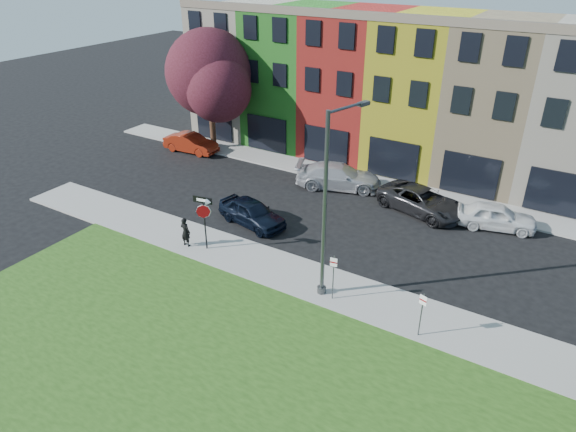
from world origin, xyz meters
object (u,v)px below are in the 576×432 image
Objects in this scene: street_lamp at (328,207)px; stop_sign at (204,212)px; sedan_near at (252,212)px; man at (185,232)px.

stop_sign is at bearing -165.19° from street_lamp.
sedan_near is at bearing 73.09° from stop_sign.
man is at bearing -162.98° from street_lamp.
stop_sign is 0.35× the size of street_lamp.
stop_sign is 1.85× the size of man.
stop_sign is at bearing -174.14° from sedan_near.
sedan_near is (1.47, 3.88, -0.19)m from man.
man is 8.74m from street_lamp.
stop_sign is 1.73m from man.
sedan_near is (0.38, 3.58, -1.50)m from stop_sign.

